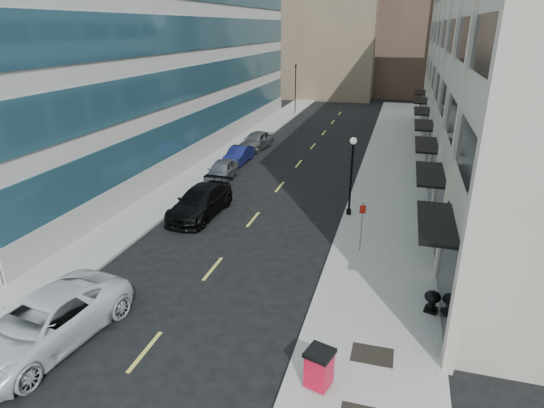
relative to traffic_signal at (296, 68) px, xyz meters
The scene contains 19 objects.
ground 48.65m from the traffic_signal, 83.46° to the right, with size 160.00×160.00×0.00m, color black.
sidewalk_right 31.38m from the traffic_signal, 65.10° to the right, with size 5.00×80.00×0.15m, color #9C998D.
sidewalk_left 28.58m from the traffic_signal, 92.05° to the right, with size 3.00×80.00×0.15m, color #9C998D.
building_left 23.84m from the traffic_signal, 116.45° to the right, with size 16.14×46.00×20.00m.
skyline_tan_near 21.70m from the traffic_signal, 85.71° to the left, with size 14.00×18.00×28.00m, color #7F6B53.
skyline_tan_far 31.63m from the traffic_signal, 105.82° to the left, with size 12.00×14.00×22.00m, color #7F6B53.
skyline_stone 29.91m from the traffic_signal, 37.45° to the left, with size 10.00×14.00×20.00m, color beige.
grate_far 46.43m from the traffic_signal, 73.49° to the right, with size 1.40×1.00×0.01m, color black.
road_centerline 32.00m from the traffic_signal, 79.94° to the right, with size 0.15×68.20×0.01m.
traffic_signal is the anchor object (origin of this frame).
car_white_van 46.89m from the traffic_signal, 87.56° to the right, with size 2.98×6.45×1.79m, color silver.
car_black_pickup 34.62m from the traffic_signal, 86.15° to the right, with size 2.32×5.71×1.66m, color black.
car_silver_sedan 28.17m from the traffic_signal, 87.87° to the right, with size 1.71×4.26×1.45m, color gray.
car_blue_sedan 23.74m from the traffic_signal, 88.27° to the right, with size 1.42×4.08×1.35m, color navy.
car_grey_sedan 19.10m from the traffic_signal, 87.83° to the right, with size 1.89×4.70×1.60m, color slate.
trash_bin 47.75m from the traffic_signal, 75.87° to the right, with size 0.99×0.99×1.30m.
lamppost 33.90m from the traffic_signal, 71.36° to the right, with size 0.39×0.39×4.73m.
sign_post 38.61m from the traffic_signal, 71.95° to the right, with size 0.29×0.12×2.56m.
urn_planter 43.97m from the traffic_signal, 69.78° to the right, with size 0.63×0.63×0.87m.
Camera 1 is at (7.75, -9.08, 10.52)m, focal length 30.00 mm.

